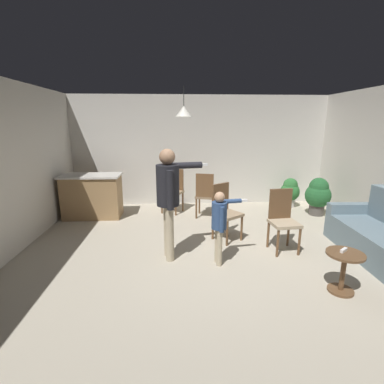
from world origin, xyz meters
The scene contains 15 objects.
ground centered at (0.00, 0.00, 0.00)m, with size 7.68×7.68×0.00m, color #B2A893.
wall_back centered at (0.00, 3.20, 1.35)m, with size 6.40×0.10×2.70m, color beige.
couch_floral centered at (2.57, -0.05, 0.33)m, with size 0.92×1.83×1.00m.
kitchen_counter centered at (-2.45, 2.18, 0.48)m, with size 1.26×0.66×0.95m.
side_table_by_couch centered at (1.41, -0.93, 0.33)m, with size 0.44×0.44×0.52m.
person_adult centered at (-0.72, 0.11, 1.04)m, with size 0.79×0.59×1.68m.
person_child centered at (0.01, -0.12, 0.68)m, with size 0.56×0.37×1.10m.
dining_chair_by_counter centered at (0.24, 0.80, 0.55)m, with size 0.58×0.58×1.00m.
dining_chair_near_wall centered at (-0.67, 2.48, 0.55)m, with size 0.57×0.57×1.00m.
dining_chair_centre_back centered at (1.10, 0.31, 0.55)m, with size 0.46×0.46×1.00m.
dining_chair_spare centered at (0.02, 1.98, 0.55)m, with size 0.52×0.52×1.00m.
potted_plant_corner centered at (2.21, 2.72, 0.39)m, with size 0.47×0.47×0.72m.
potted_plant_by_wall centered at (2.57, 2.04, 0.47)m, with size 0.56×0.56×0.85m.
spare_remote_on_table centered at (1.40, -0.89, 0.54)m, with size 0.04×0.13×0.04m, color white.
ceiling_light_pendant centered at (-0.45, 1.58, 2.25)m, with size 0.32×0.32×0.55m.
Camera 1 is at (-0.62, -3.95, 2.04)m, focal length 26.50 mm.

